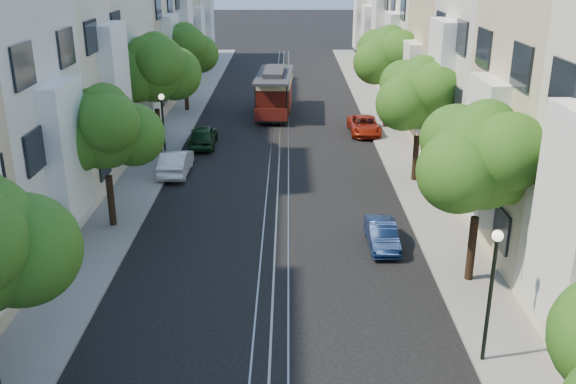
{
  "coord_description": "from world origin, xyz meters",
  "views": [
    {
      "loc": [
        0.56,
        -12.04,
        11.42
      ],
      "look_at": [
        0.53,
        12.54,
        2.2
      ],
      "focal_mm": 40.0,
      "sensor_mm": 36.0,
      "label": 1
    }
  ],
  "objects_px": {
    "tree_w_b": "(105,131)",
    "tree_w_d": "(185,50)",
    "tree_e_b": "(483,160)",
    "tree_w_c": "(155,70)",
    "parked_car_e_far": "(364,125)",
    "parked_car_w_mid": "(176,162)",
    "tree_e_c": "(421,96)",
    "lamp_west": "(163,120)",
    "lamp_east": "(492,277)",
    "cable_car": "(274,90)",
    "parked_car_e_mid": "(382,234)",
    "parked_car_w_far": "(203,136)",
    "tree_e_d": "(389,57)"
  },
  "relations": [
    {
      "from": "cable_car",
      "to": "parked_car_e_far",
      "type": "relative_size",
      "value": 1.94
    },
    {
      "from": "tree_e_d",
      "to": "tree_w_b",
      "type": "relative_size",
      "value": 1.09
    },
    {
      "from": "tree_e_b",
      "to": "lamp_west",
      "type": "height_order",
      "value": "tree_e_b"
    },
    {
      "from": "cable_car",
      "to": "tree_w_d",
      "type": "bearing_deg",
      "value": 175.75
    },
    {
      "from": "tree_e_b",
      "to": "tree_w_d",
      "type": "xyz_separation_m",
      "value": [
        -14.4,
        27.0,
        -0.13
      ]
    },
    {
      "from": "tree_w_b",
      "to": "tree_w_c",
      "type": "xyz_separation_m",
      "value": [
        0.0,
        11.0,
        0.67
      ]
    },
    {
      "from": "lamp_east",
      "to": "cable_car",
      "type": "distance_m",
      "value": 31.92
    },
    {
      "from": "parked_car_e_mid",
      "to": "parked_car_e_far",
      "type": "height_order",
      "value": "parked_car_e_far"
    },
    {
      "from": "parked_car_e_far",
      "to": "parked_car_w_mid",
      "type": "xyz_separation_m",
      "value": [
        -11.2,
        -8.28,
        0.09
      ]
    },
    {
      "from": "tree_e_c",
      "to": "tree_e_d",
      "type": "relative_size",
      "value": 0.95
    },
    {
      "from": "lamp_east",
      "to": "parked_car_w_mid",
      "type": "height_order",
      "value": "lamp_east"
    },
    {
      "from": "lamp_east",
      "to": "parked_car_e_far",
      "type": "relative_size",
      "value": 1.0
    },
    {
      "from": "tree_e_b",
      "to": "parked_car_w_far",
      "type": "relative_size",
      "value": 1.66
    },
    {
      "from": "tree_e_b",
      "to": "tree_w_b",
      "type": "distance_m",
      "value": 15.25
    },
    {
      "from": "parked_car_e_far",
      "to": "parked_car_w_far",
      "type": "relative_size",
      "value": 1.04
    },
    {
      "from": "tree_e_d",
      "to": "parked_car_w_far",
      "type": "bearing_deg",
      "value": -159.91
    },
    {
      "from": "tree_w_d",
      "to": "tree_e_d",
      "type": "bearing_deg",
      "value": -19.15
    },
    {
      "from": "tree_e_c",
      "to": "parked_car_e_far",
      "type": "xyz_separation_m",
      "value": [
        -1.66,
        9.56,
        -4.02
      ]
    },
    {
      "from": "cable_car",
      "to": "parked_car_w_far",
      "type": "xyz_separation_m",
      "value": [
        -4.28,
        -8.6,
        -1.13
      ]
    },
    {
      "from": "tree_e_b",
      "to": "tree_w_c",
      "type": "distance_m",
      "value": 21.53
    },
    {
      "from": "tree_e_d",
      "to": "parked_car_e_mid",
      "type": "height_order",
      "value": "tree_e_d"
    },
    {
      "from": "cable_car",
      "to": "parked_car_e_mid",
      "type": "bearing_deg",
      "value": -75.42
    },
    {
      "from": "parked_car_w_far",
      "to": "tree_w_c",
      "type": "bearing_deg",
      "value": 33.35
    },
    {
      "from": "parked_car_e_far",
      "to": "lamp_east",
      "type": "bearing_deg",
      "value": -90.03
    },
    {
      "from": "tree_w_d",
      "to": "parked_car_e_mid",
      "type": "relative_size",
      "value": 2.01
    },
    {
      "from": "tree_w_b",
      "to": "lamp_west",
      "type": "xyz_separation_m",
      "value": [
        0.84,
        8.02,
        -1.55
      ]
    },
    {
      "from": "tree_e_c",
      "to": "parked_car_e_mid",
      "type": "relative_size",
      "value": 2.01
    },
    {
      "from": "tree_e_d",
      "to": "tree_e_b",
      "type": "bearing_deg",
      "value": -90.0
    },
    {
      "from": "tree_w_c",
      "to": "lamp_east",
      "type": "relative_size",
      "value": 1.71
    },
    {
      "from": "cable_car",
      "to": "parked_car_e_far",
      "type": "xyz_separation_m",
      "value": [
        6.1,
        -5.64,
        -1.24
      ]
    },
    {
      "from": "parked_car_e_mid",
      "to": "cable_car",
      "type": "bearing_deg",
      "value": 101.13
    },
    {
      "from": "tree_e_d",
      "to": "parked_car_w_mid",
      "type": "distance_m",
      "value": 16.66
    },
    {
      "from": "lamp_east",
      "to": "cable_car",
      "type": "bearing_deg",
      "value": 102.31
    },
    {
      "from": "tree_w_d",
      "to": "parked_car_e_mid",
      "type": "height_order",
      "value": "tree_w_d"
    },
    {
      "from": "tree_e_b",
      "to": "parked_car_w_far",
      "type": "distance_m",
      "value": 21.7
    },
    {
      "from": "parked_car_w_far",
      "to": "tree_e_c",
      "type": "bearing_deg",
      "value": 150.53
    },
    {
      "from": "lamp_west",
      "to": "parked_car_w_far",
      "type": "distance_m",
      "value": 5.28
    },
    {
      "from": "parked_car_e_mid",
      "to": "lamp_east",
      "type": "bearing_deg",
      "value": -77.47
    },
    {
      "from": "tree_w_b",
      "to": "cable_car",
      "type": "xyz_separation_m",
      "value": [
        6.64,
        21.2,
        -2.58
      ]
    },
    {
      "from": "tree_e_c",
      "to": "parked_car_e_far",
      "type": "relative_size",
      "value": 1.56
    },
    {
      "from": "tree_e_d",
      "to": "tree_w_d",
      "type": "height_order",
      "value": "tree_e_d"
    },
    {
      "from": "tree_w_b",
      "to": "tree_e_b",
      "type": "bearing_deg",
      "value": -19.15
    },
    {
      "from": "tree_w_c",
      "to": "cable_car",
      "type": "xyz_separation_m",
      "value": [
        6.64,
        10.2,
        -3.25
      ]
    },
    {
      "from": "tree_e_c",
      "to": "parked_car_w_mid",
      "type": "xyz_separation_m",
      "value": [
        -12.86,
        1.27,
        -3.93
      ]
    },
    {
      "from": "lamp_west",
      "to": "cable_car",
      "type": "bearing_deg",
      "value": 66.24
    },
    {
      "from": "parked_car_e_far",
      "to": "parked_car_w_mid",
      "type": "bearing_deg",
      "value": -145.12
    },
    {
      "from": "cable_car",
      "to": "parked_car_w_mid",
      "type": "relative_size",
      "value": 2.0
    },
    {
      "from": "tree_w_b",
      "to": "parked_car_e_far",
      "type": "relative_size",
      "value": 1.5
    },
    {
      "from": "tree_w_b",
      "to": "tree_w_d",
      "type": "bearing_deg",
      "value": 90.0
    },
    {
      "from": "tree_w_b",
      "to": "parked_car_e_mid",
      "type": "xyz_separation_m",
      "value": [
        11.54,
        -1.97,
        -3.86
      ]
    }
  ]
}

